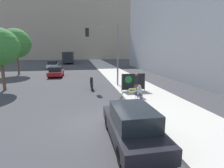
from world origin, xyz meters
name	(u,v)px	position (x,y,z in m)	size (l,w,h in m)	color
ground_plane	(101,124)	(0.00, 0.00, 0.00)	(160.00, 160.00, 0.00)	#38383A
sidewalk_curb	(120,76)	(4.38, 15.00, 0.07)	(4.18, 90.00, 0.13)	#B7B2A8
building_backdrop_far	(75,12)	(-2.00, 62.80, 17.64)	(52.00, 12.00, 35.27)	gray
seated_protester	(139,93)	(3.04, 3.00, 0.76)	(0.99, 0.77, 1.19)	#474C56
jogger_on_sidewalk	(136,84)	(3.42, 4.92, 1.03)	(0.34, 0.34, 1.76)	#424247
protest_banner	(133,82)	(3.59, 6.21, 0.94)	(2.16, 0.06, 1.52)	slate
traffic_light_pole	(106,45)	(1.74, 9.53, 4.20)	(3.20, 2.97, 6.01)	slate
parked_car_curbside	(132,125)	(1.03, -1.90, 0.75)	(1.76, 4.39, 1.51)	black
car_on_road_nearest	(56,71)	(-4.26, 16.98, 0.70)	(1.81, 4.34, 1.39)	maroon
car_on_road_midblock	(53,65)	(-6.19, 27.65, 0.76)	(1.75, 4.37, 1.54)	silver
city_bus_on_road	(69,57)	(-3.85, 41.04, 1.75)	(2.52, 10.38, 3.03)	#232328
motorcycle_on_road	(91,84)	(0.07, 8.14, 0.52)	(0.28, 2.21, 1.19)	black
street_tree_near_curb	(0,47)	(-7.92, 9.18, 3.94)	(3.32, 3.32, 5.61)	brown
street_tree_midblock	(16,43)	(-9.91, 19.60, 4.58)	(4.16, 4.16, 6.67)	brown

